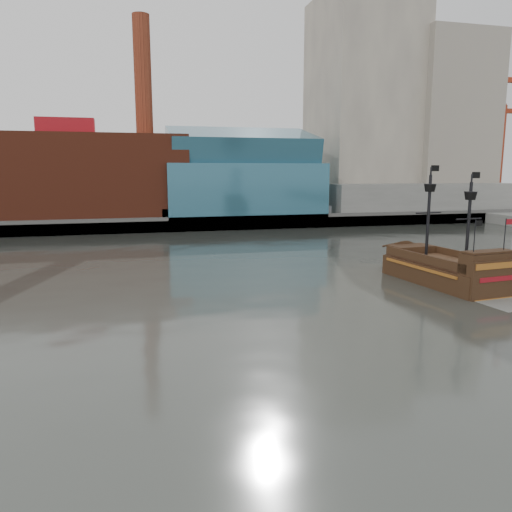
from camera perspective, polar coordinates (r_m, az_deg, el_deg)
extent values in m
plane|color=#242622|center=(30.53, 10.02, -11.12)|extent=(400.00, 400.00, 0.00)
cube|color=slate|center=(118.87, -8.75, 4.98)|extent=(220.00, 60.00, 2.00)
cube|color=#4C4C49|center=(89.67, -6.78, 3.66)|extent=(220.00, 1.00, 2.60)
cube|color=maroon|center=(98.34, -20.61, 8.44)|extent=(42.00, 18.00, 15.00)
cube|color=#2C6177|center=(98.43, -1.63, 7.60)|extent=(30.00, 16.00, 10.00)
cube|color=#B6AD96|center=(118.82, 12.02, 16.48)|extent=(20.00, 22.00, 46.00)
cube|color=gray|center=(124.06, 20.49, 13.94)|extent=(18.00, 18.00, 38.00)
cube|color=#B6AD96|center=(138.72, 12.66, 16.72)|extent=(24.00, 20.00, 52.00)
cube|color=slate|center=(109.92, 18.68, 6.28)|extent=(40.00, 6.00, 6.00)
cylinder|color=maroon|center=(101.38, -12.81, 19.35)|extent=(3.20, 3.20, 22.00)
cube|color=#2C6177|center=(98.45, -1.65, 12.26)|extent=(28.00, 14.94, 8.78)
cube|color=slate|center=(140.73, 25.38, 5.91)|extent=(4.00, 4.00, 3.00)
cylinder|color=maroon|center=(140.72, 25.82, 11.80)|extent=(1.40, 1.40, 32.00)
cube|color=maroon|center=(140.39, 25.32, 18.02)|extent=(5.00, 2.50, 2.50)
cube|color=slate|center=(154.81, 25.86, 6.15)|extent=(4.00, 4.00, 3.00)
cylinder|color=maroon|center=(154.69, 26.19, 10.39)|extent=(1.40, 1.40, 26.00)
cube|color=maroon|center=(153.56, 25.66, 14.95)|extent=(5.00, 2.50, 2.50)
cube|color=black|center=(51.47, 20.54, -2.25)|extent=(6.38, 12.88, 2.69)
cube|color=#48281A|center=(51.19, 20.64, -0.61)|extent=(5.75, 11.59, 0.31)
cube|color=black|center=(54.92, 17.29, 0.64)|extent=(4.63, 2.91, 1.04)
cube|color=black|center=(47.21, 24.96, -0.78)|extent=(5.06, 2.14, 1.86)
cube|color=black|center=(46.87, 25.63, -2.96)|extent=(5.07, 0.76, 4.14)
cube|color=#A25C1F|center=(46.46, 25.91, -1.01)|extent=(4.65, 0.54, 0.52)
cube|color=maroon|center=(46.67, 25.81, -2.38)|extent=(3.61, 0.44, 0.41)
cylinder|color=black|center=(51.29, 19.09, 4.24)|extent=(0.32, 0.32, 8.08)
cylinder|color=black|center=(49.93, 23.12, 3.49)|extent=(0.32, 0.32, 7.46)
cone|color=black|center=(51.12, 19.27, 7.36)|extent=(1.25, 1.25, 0.72)
cone|color=black|center=(49.75, 23.31, 6.34)|extent=(1.25, 1.25, 0.72)
cube|color=black|center=(51.39, 19.79, 9.42)|extent=(0.93, 0.12, 0.57)
cube|color=black|center=(50.02, 23.85, 8.46)|extent=(0.93, 0.12, 0.57)
cube|color=gray|center=(45.99, 27.07, -4.89)|extent=(4.75, 4.15, 0.02)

